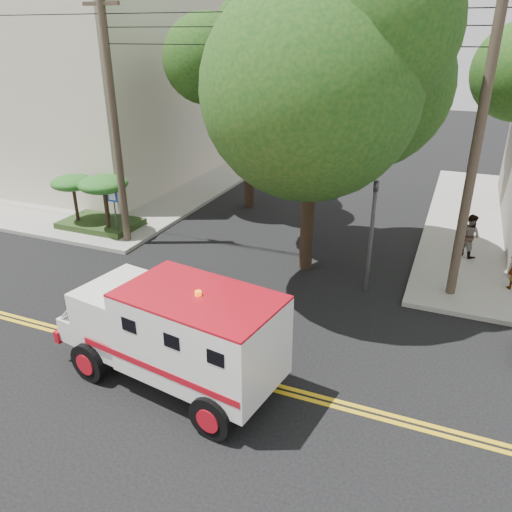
% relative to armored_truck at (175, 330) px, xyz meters
% --- Properties ---
extents(ground, '(100.00, 100.00, 0.00)m').
position_rel_armored_truck_xyz_m(ground, '(-0.62, 0.65, -1.44)').
color(ground, black).
rests_on(ground, ground).
extents(sidewalk_nw, '(17.00, 17.00, 0.15)m').
position_rel_armored_truck_xyz_m(sidewalk_nw, '(-14.12, 14.15, -1.36)').
color(sidewalk_nw, gray).
rests_on(sidewalk_nw, ground).
extents(building_left, '(16.00, 14.00, 10.00)m').
position_rel_armored_truck_xyz_m(building_left, '(-16.12, 15.65, 3.71)').
color(building_left, beige).
rests_on(building_left, sidewalk_nw).
extents(utility_pole_left, '(0.28, 0.28, 9.00)m').
position_rel_armored_truck_xyz_m(utility_pole_left, '(-6.22, 6.65, 3.06)').
color(utility_pole_left, '#382D23').
rests_on(utility_pole_left, ground).
extents(utility_pole_right, '(0.28, 0.28, 9.00)m').
position_rel_armored_truck_xyz_m(utility_pole_right, '(5.68, 6.85, 3.06)').
color(utility_pole_right, '#382D23').
rests_on(utility_pole_right, ground).
extents(tree_main, '(6.08, 5.70, 9.85)m').
position_rel_armored_truck_xyz_m(tree_main, '(1.31, 6.86, 5.76)').
color(tree_main, black).
rests_on(tree_main, ground).
extents(tree_left, '(4.48, 4.20, 7.70)m').
position_rel_armored_truck_xyz_m(tree_left, '(-3.30, 12.44, 4.29)').
color(tree_left, black).
rests_on(tree_left, ground).
extents(traffic_signal, '(0.15, 0.18, 3.60)m').
position_rel_armored_truck_xyz_m(traffic_signal, '(3.18, 6.25, 0.79)').
color(traffic_signal, '#3F3F42').
rests_on(traffic_signal, ground).
extents(accessibility_sign, '(0.45, 0.10, 2.02)m').
position_rel_armored_truck_xyz_m(accessibility_sign, '(-6.82, 6.83, -0.07)').
color(accessibility_sign, '#3F3F42').
rests_on(accessibility_sign, ground).
extents(palm_planter, '(3.52, 2.63, 2.36)m').
position_rel_armored_truck_xyz_m(palm_planter, '(-8.06, 7.28, 0.21)').
color(palm_planter, '#1E3314').
rests_on(palm_planter, sidewalk_nw).
extents(armored_truck, '(5.79, 2.93, 2.52)m').
position_rel_armored_truck_xyz_m(armored_truck, '(0.00, 0.00, 0.00)').
color(armored_truck, silver).
rests_on(armored_truck, ground).
extents(pedestrian_b, '(0.96, 0.95, 1.56)m').
position_rel_armored_truck_xyz_m(pedestrian_b, '(6.06, 10.08, -0.50)').
color(pedestrian_b, gray).
rests_on(pedestrian_b, sidewalk_ne).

